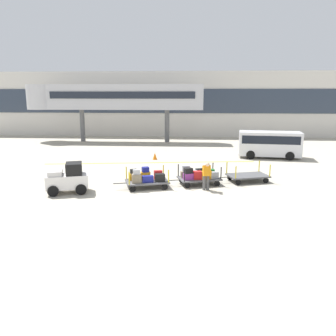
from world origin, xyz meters
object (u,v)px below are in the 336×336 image
object	(u,v)px
baggage_tug	(68,179)
baggage_handler	(206,175)
baggage_cart_lead	(146,178)
safety_cone_near	(155,156)
baggage_cart_middle	(198,175)
shuttle_van	(270,142)
baggage_cart_tail	(248,176)

from	to	relation	value
baggage_tug	baggage_handler	size ratio (longest dim) A/B	1.49
baggage_cart_lead	safety_cone_near	xyz separation A→B (m)	(-0.38, 8.25, -0.27)
baggage_tug	baggage_cart_middle	bearing A→B (deg)	17.05
baggage_handler	shuttle_van	distance (m)	11.37
baggage_handler	safety_cone_near	size ratio (longest dim) A/B	2.84
baggage_cart_middle	shuttle_van	distance (m)	10.61
baggage_tug	baggage_cart_tail	bearing A→B (deg)	17.02
baggage_tug	baggage_handler	distance (m)	7.27
shuttle_van	safety_cone_near	world-z (taller)	shuttle_van
baggage_tug	baggage_cart_middle	distance (m)	7.12
baggage_cart_lead	safety_cone_near	world-z (taller)	baggage_cart_lead
baggage_tug	safety_cone_near	xyz separation A→B (m)	(3.55, 9.45, -0.48)
baggage_cart_tail	baggage_handler	world-z (taller)	baggage_handler
baggage_tug	baggage_cart_middle	xyz separation A→B (m)	(6.80, 2.09, -0.21)
baggage_tug	baggage_cart_tail	xyz separation A→B (m)	(9.71, 2.97, -0.41)
shuttle_van	safety_cone_near	size ratio (longest dim) A/B	9.07
shuttle_van	safety_cone_near	xyz separation A→B (m)	(-9.13, -1.44, -0.96)
baggage_cart_tail	baggage_handler	distance (m)	3.28
baggage_tug	safety_cone_near	size ratio (longest dim) A/B	4.24
baggage_cart_lead	shuttle_van	distance (m)	13.07
baggage_cart_tail	safety_cone_near	size ratio (longest dim) A/B	5.60
baggage_cart_lead	shuttle_van	size ratio (longest dim) A/B	0.62
shuttle_van	safety_cone_near	distance (m)	9.29
baggage_cart_middle	safety_cone_near	distance (m)	8.05
baggage_cart_lead	baggage_cart_tail	world-z (taller)	baggage_cart_lead
baggage_tug	baggage_cart_lead	bearing A→B (deg)	17.03
baggage_cart_tail	safety_cone_near	world-z (taller)	baggage_cart_tail
baggage_tug	baggage_cart_middle	size ratio (longest dim) A/B	0.76
baggage_handler	shuttle_van	xyz separation A→B (m)	(5.47, 9.97, 0.37)
shuttle_van	safety_cone_near	bearing A→B (deg)	-171.02
baggage_cart_lead	safety_cone_near	size ratio (longest dim) A/B	5.60
baggage_cart_lead	baggage_cart_middle	xyz separation A→B (m)	(2.87, 0.88, 0.00)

